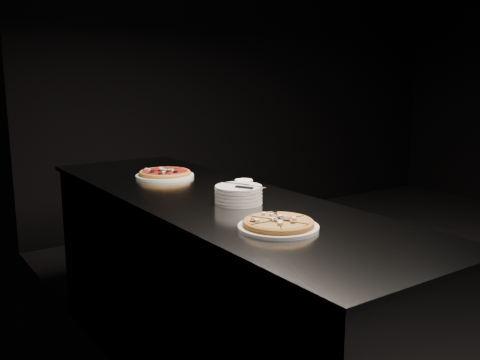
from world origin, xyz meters
TOP-DOWN VIEW (x-y plane):
  - floor at (0.00, 0.00)m, footprint 5.00×5.00m
  - wall_left at (-2.50, 0.00)m, footprint 0.02×5.00m
  - wall_back at (0.00, 2.50)m, footprint 5.00×0.02m
  - counter at (-2.13, 0.00)m, footprint 0.74×2.44m
  - pizza_mushroom at (-2.22, -0.60)m, footprint 0.29×0.29m
  - pizza_tomato at (-2.10, 0.53)m, footprint 0.35×0.35m
  - plate_stack at (-2.11, -0.19)m, footprint 0.20×0.20m
  - cutlery at (-2.10, -0.20)m, footprint 0.09×0.21m
  - ramekin at (-2.00, -0.07)m, footprint 0.08×0.08m

SIDE VIEW (x-z plane):
  - floor at x=0.00m, z-range 0.00..0.00m
  - counter at x=-2.13m, z-range 0.00..0.92m
  - pizza_mushroom at x=-2.22m, z-range 0.92..0.96m
  - pizza_tomato at x=-2.10m, z-range 0.92..0.96m
  - plate_stack at x=-2.11m, z-range 0.92..1.00m
  - ramekin at x=-2.00m, z-range 0.92..0.99m
  - cutlery at x=-2.10m, z-range 0.99..1.00m
  - wall_left at x=-2.50m, z-range 0.00..2.80m
  - wall_back at x=0.00m, z-range 0.00..2.80m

